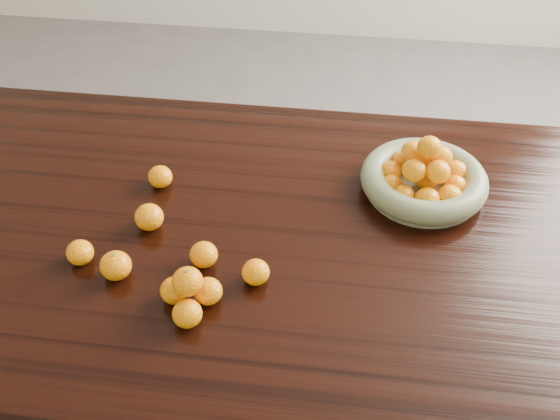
# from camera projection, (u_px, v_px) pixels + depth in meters

# --- Properties ---
(ground) EXTENTS (5.00, 5.00, 0.00)m
(ground) POSITION_uv_depth(u_px,v_px,m) (272.00, 409.00, 1.88)
(ground) COLOR #565351
(ground) RESTS_ON ground
(dining_table) EXTENTS (2.00, 1.00, 0.75)m
(dining_table) POSITION_uv_depth(u_px,v_px,m) (270.00, 258.00, 1.44)
(dining_table) COLOR black
(dining_table) RESTS_ON ground
(fruit_bowl) EXTENTS (0.30, 0.30, 0.15)m
(fruit_bowl) POSITION_uv_depth(u_px,v_px,m) (424.00, 178.00, 1.46)
(fruit_bowl) COLOR #6F7656
(fruit_bowl) RESTS_ON dining_table
(orange_pyramid) EXTENTS (0.12, 0.12, 0.10)m
(orange_pyramid) POSITION_uv_depth(u_px,v_px,m) (189.00, 294.00, 1.19)
(orange_pyramid) COLOR orange
(orange_pyramid) RESTS_ON dining_table
(loose_orange_0) EXTENTS (0.06, 0.06, 0.06)m
(loose_orange_0) POSITION_uv_depth(u_px,v_px,m) (116.00, 266.00, 1.26)
(loose_orange_0) COLOR orange
(loose_orange_0) RESTS_ON dining_table
(loose_orange_1) EXTENTS (0.06, 0.06, 0.05)m
(loose_orange_1) POSITION_uv_depth(u_px,v_px,m) (204.00, 255.00, 1.29)
(loose_orange_1) COLOR orange
(loose_orange_1) RESTS_ON dining_table
(loose_orange_2) EXTENTS (0.06, 0.06, 0.05)m
(loose_orange_2) POSITION_uv_depth(u_px,v_px,m) (256.00, 272.00, 1.25)
(loose_orange_2) COLOR orange
(loose_orange_2) RESTS_ON dining_table
(loose_orange_3) EXTENTS (0.06, 0.06, 0.05)m
(loose_orange_3) POSITION_uv_depth(u_px,v_px,m) (160.00, 177.00, 1.48)
(loose_orange_3) COLOR orange
(loose_orange_3) RESTS_ON dining_table
(loose_orange_4) EXTENTS (0.06, 0.06, 0.05)m
(loose_orange_4) POSITION_uv_depth(u_px,v_px,m) (80.00, 252.00, 1.29)
(loose_orange_4) COLOR orange
(loose_orange_4) RESTS_ON dining_table
(loose_orange_5) EXTENTS (0.06, 0.06, 0.06)m
(loose_orange_5) POSITION_uv_depth(u_px,v_px,m) (149.00, 217.00, 1.37)
(loose_orange_5) COLOR orange
(loose_orange_5) RESTS_ON dining_table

